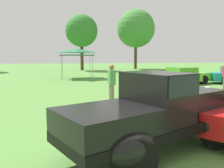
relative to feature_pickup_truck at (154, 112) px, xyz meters
The scene contains 7 objects.
ground_plane 0.86m from the feature_pickup_truck, 161.76° to the right, with size 120.00×120.00×0.00m, color #568C3D.
feature_pickup_truck is the anchor object (origin of this frame).
show_car_lime 12.93m from the feature_pickup_truck, 60.17° to the left, with size 4.33×2.78×1.22m.
spectator_near_truck 4.88m from the feature_pickup_truck, 90.36° to the left, with size 0.28×0.42×1.69m.
canopy_tent_left_field 17.32m from the feature_pickup_truck, 93.48° to the left, with size 2.97×2.97×2.71m.
treeline_mid_left 29.54m from the feature_pickup_truck, 89.82° to the left, with size 4.53×4.53×7.79m.
treeline_center 32.69m from the feature_pickup_truck, 74.70° to the left, with size 5.83×5.83×9.11m.
Camera 1 is at (-1.68, -4.62, 2.05)m, focal length 37.81 mm.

